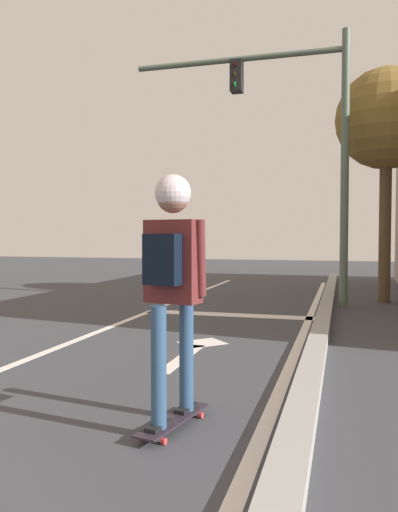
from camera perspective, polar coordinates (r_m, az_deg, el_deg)
lane_line_center at (r=6.74m, az=-15.72°, el=-9.94°), size 0.12×20.00×0.01m
lane_line_curbside at (r=5.80m, az=10.41°, el=-11.91°), size 0.12×20.00×0.01m
stop_bar at (r=9.10m, az=3.57°, el=-6.68°), size 3.09×0.40×0.01m
lane_arrow_stem at (r=5.96m, az=-1.87°, el=-11.48°), size 0.16×1.40×0.01m
lane_arrow_head at (r=6.75m, az=0.38°, el=-9.83°), size 0.71×0.71×0.01m
curb_strip at (r=5.77m, az=12.94°, el=-11.33°), size 0.24×24.00×0.14m
skateboard at (r=3.90m, az=-2.94°, el=-18.14°), size 0.34×0.84×0.07m
skater at (r=3.65m, az=-3.09°, el=-0.69°), size 0.49×0.65×1.79m
traffic_signal_mast at (r=10.56m, az=11.05°, el=14.54°), size 4.41×0.34×5.44m
roadside_tree at (r=11.67m, az=20.55°, el=14.21°), size 2.12×2.12×4.97m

